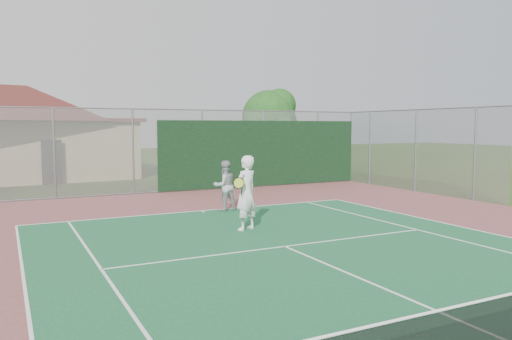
{
  "coord_description": "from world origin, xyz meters",
  "views": [
    {
      "loc": [
        -5.71,
        -3.39,
        2.79
      ],
      "look_at": [
        0.89,
        9.63,
        1.51
      ],
      "focal_mm": 35.0,
      "sensor_mm": 36.0,
      "label": 1
    }
  ],
  "objects": [
    {
      "name": "back_fence",
      "position": [
        2.11,
        16.98,
        1.67
      ],
      "size": [
        20.08,
        0.11,
        3.53
      ],
      "color": "gray",
      "rests_on": "ground"
    },
    {
      "name": "side_fence_right",
      "position": [
        10.0,
        12.5,
        1.75
      ],
      "size": [
        0.08,
        9.0,
        3.5
      ],
      "color": "gray",
      "rests_on": "ground"
    },
    {
      "name": "clubhouse",
      "position": [
        -5.72,
        26.35,
        2.95
      ],
      "size": [
        14.25,
        10.2,
        5.82
      ],
      "rotation": [
        0.0,
        0.0,
        0.09
      ],
      "color": "tan",
      "rests_on": "ground"
    },
    {
      "name": "tree",
      "position": [
        7.38,
        20.71,
        3.19
      ],
      "size": [
        3.48,
        3.3,
        4.85
      ],
      "color": "#392314",
      "rests_on": "ground"
    },
    {
      "name": "player_white_front",
      "position": [
        0.0,
        8.48,
        1.0
      ],
      "size": [
        0.94,
        0.72,
        2.0
      ],
      "rotation": [
        0.0,
        0.0,
        3.54
      ],
      "color": "white",
      "rests_on": "ground"
    },
    {
      "name": "player_grey_back",
      "position": [
        0.72,
        11.58,
        0.83
      ],
      "size": [
        0.84,
        0.67,
        1.65
      ],
      "rotation": [
        0.0,
        0.0,
        3.2
      ],
      "color": "#9FA2A4",
      "rests_on": "ground"
    }
  ]
}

